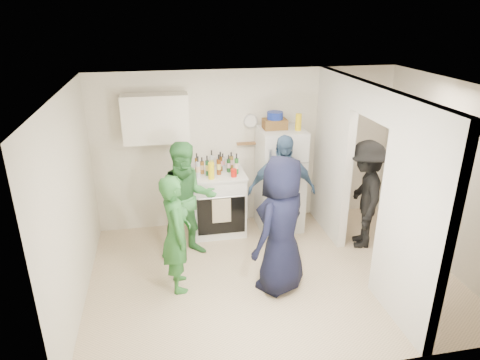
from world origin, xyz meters
name	(u,v)px	position (x,y,z in m)	size (l,w,h in m)	color
floor	(272,275)	(0.00, 0.00, 0.00)	(4.80, 4.80, 0.00)	beige
wall_back	(247,148)	(0.00, 1.70, 1.25)	(4.80, 4.80, 0.00)	silver
wall_front	(326,265)	(0.00, -1.70, 1.25)	(4.80, 4.80, 0.00)	silver
wall_left	(72,206)	(-2.40, 0.00, 1.25)	(3.40, 3.40, 0.00)	silver
wall_right	(449,176)	(2.40, 0.00, 1.25)	(3.40, 3.40, 0.00)	silver
ceiling	(279,88)	(0.00, 0.00, 2.50)	(4.80, 4.80, 0.00)	white
partition_pier_back	(332,156)	(1.20, 1.10, 1.25)	(0.12, 1.20, 2.50)	silver
partition_pier_front	(413,222)	(1.20, -1.10, 1.25)	(0.12, 1.20, 2.50)	silver
partition_header	(375,102)	(1.20, 0.00, 2.30)	(0.12, 1.00, 0.40)	silver
stove	(218,202)	(-0.53, 1.37, 0.50)	(0.83, 0.69, 0.99)	white
upper_cabinet	(156,118)	(-1.40, 1.52, 1.85)	(0.95, 0.34, 0.70)	silver
fridge	(280,180)	(0.46, 1.34, 0.82)	(0.67, 0.66, 1.64)	silver
wicker_basket	(275,124)	(0.36, 1.39, 1.71)	(0.35, 0.25, 0.15)	brown
blue_bowl	(275,115)	(0.36, 1.39, 1.84)	(0.24, 0.24, 0.11)	navy
yellow_cup_stack_top	(298,122)	(0.68, 1.24, 1.76)	(0.09, 0.09, 0.25)	yellow
wall_clock	(251,121)	(0.05, 1.68, 1.70)	(0.22, 0.22, 0.03)	white
spice_shelf	(248,143)	(0.00, 1.65, 1.35)	(0.35, 0.08, 0.03)	olive
nook_window	(443,143)	(2.38, 0.20, 1.65)	(0.03, 0.70, 0.80)	black
nook_window_frame	(442,143)	(2.36, 0.20, 1.65)	(0.04, 0.76, 0.86)	white
nook_valance	(445,118)	(2.34, 0.20, 2.00)	(0.04, 0.82, 0.18)	white
yellow_cup_stack_stove	(211,171)	(-0.65, 1.15, 1.12)	(0.09, 0.09, 0.25)	yellow
red_cup	(234,173)	(-0.31, 1.17, 1.05)	(0.09, 0.09, 0.12)	red
person_green_left	(176,234)	(-1.24, 0.00, 0.76)	(0.56, 0.37, 1.53)	#2A6A2C
person_green_center	(187,201)	(-1.04, 0.75, 0.85)	(0.83, 0.64, 1.70)	#3D8B41
person_denim	(282,191)	(0.33, 0.81, 0.85)	(1.00, 0.42, 1.71)	#3D5C85
person_navy	(281,226)	(0.02, -0.26, 0.88)	(0.86, 0.56, 1.76)	black
person_nook	(364,195)	(1.51, 0.55, 0.81)	(1.05, 0.60, 1.62)	black
bottle_a	(197,163)	(-0.83, 1.47, 1.15)	(0.06, 0.06, 0.30)	brown
bottle_b	(207,166)	(-0.69, 1.30, 1.15)	(0.06, 0.06, 0.31)	#1A502B
bottle_c	(212,160)	(-0.60, 1.52, 1.16)	(0.06, 0.06, 0.32)	silver
bottle_d	(219,164)	(-0.52, 1.31, 1.15)	(0.07, 0.07, 0.32)	#623111
bottle_e	(223,161)	(-0.42, 1.56, 1.12)	(0.06, 0.06, 0.24)	#A8B6BB
bottle_f	(229,163)	(-0.35, 1.38, 1.13)	(0.06, 0.06, 0.28)	#173F1B
bottle_g	(231,160)	(-0.29, 1.53, 1.13)	(0.06, 0.06, 0.27)	olive
bottle_h	(198,167)	(-0.83, 1.25, 1.16)	(0.06, 0.06, 0.33)	silver
bottle_i	(220,161)	(-0.47, 1.45, 1.15)	(0.06, 0.06, 0.31)	#52320E
bottle_j	(237,164)	(-0.25, 1.29, 1.16)	(0.06, 0.06, 0.32)	#236725
bottle_k	(202,165)	(-0.76, 1.39, 1.12)	(0.06, 0.06, 0.26)	brown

